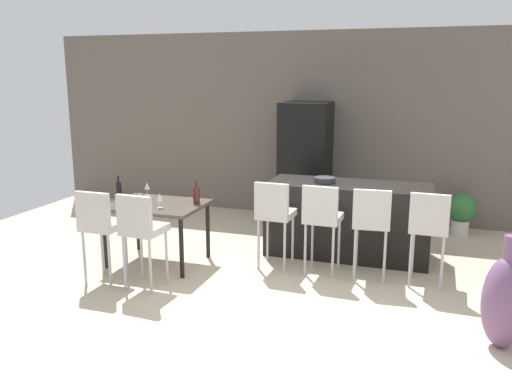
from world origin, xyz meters
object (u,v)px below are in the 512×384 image
wine_bottle_far (196,195)px  bar_chair_left (274,211)px  wine_bottle_near (119,192)px  wine_glass_middle (147,186)px  dining_table (157,210)px  wine_glass_left (160,197)px  dining_chair_near (100,222)px  bar_chair_middle (322,215)px  fruit_bowl (325,180)px  wine_glass_right (140,196)px  floor_vase (505,301)px  dining_chair_far (141,226)px  refrigerator (305,163)px  bar_chair_right (372,219)px  potted_plant (461,210)px  kitchen_island (348,220)px  bar_chair_far (429,224)px

wine_bottle_far → bar_chair_left: bearing=6.5°
wine_bottle_near → wine_glass_middle: wine_bottle_near is taller
dining_table → wine_glass_left: 0.30m
dining_chair_near → bar_chair_middle: bearing=25.4°
bar_chair_left → fruit_bowl: (0.43, 0.74, 0.26)m
wine_glass_right → floor_vase: size_ratio=0.18×
wine_glass_left → wine_glass_right: 0.25m
dining_chair_far → wine_bottle_near: size_ratio=3.33×
refrigerator → wine_glass_left: bearing=-113.4°
wine_glass_middle → bar_chair_left: bearing=-2.7°
bar_chair_middle → fruit_bowl: bar_chair_middle is taller
bar_chair_right → potted_plant: size_ratio=1.70×
refrigerator → dining_chair_far: bearing=-107.5°
bar_chair_left → dining_chair_far: bearing=-137.6°
wine_bottle_near → refrigerator: bearing=54.8°
bar_chair_middle → fruit_bowl: (-0.12, 0.74, 0.26)m
dining_table → potted_plant: size_ratio=1.80×
wine_glass_middle → fruit_bowl: fruit_bowl is taller
bar_chair_right → wine_glass_right: 2.65m
floor_vase → dining_chair_far: bearing=177.9°
bar_chair_left → kitchen_island: bearing=46.0°
dining_chair_far → fruit_bowl: size_ratio=3.98×
wine_glass_right → bar_chair_right: bearing=9.6°
bar_chair_left → wine_bottle_near: wine_bottle_near is taller
bar_chair_middle → dining_chair_near: (-2.20, -1.04, 0.00)m
bar_chair_left → wine_bottle_far: 0.95m
potted_plant → bar_chair_middle: bearing=-126.6°
dining_chair_near → wine_bottle_near: (-0.22, 0.73, 0.17)m
dining_chair_far → wine_bottle_far: bearing=77.4°
wine_glass_middle → bar_chair_right: bearing=-1.7°
wine_glass_right → dining_table: bearing=60.3°
bar_chair_middle → floor_vase: bar_chair_middle is taller
bar_chair_far → potted_plant: size_ratio=1.70×
bar_chair_middle → dining_table: (-1.95, -0.26, -0.04)m
dining_chair_near → dining_chair_far: size_ratio=1.00×
dining_chair_near → wine_glass_left: (0.39, 0.61, 0.17)m
wine_bottle_far → wine_glass_left: bearing=-134.1°
bar_chair_far → fruit_bowl: bar_chair_far is taller
wine_glass_left → refrigerator: (1.11, 2.56, 0.06)m
dining_chair_near → kitchen_island: bearing=37.2°
bar_chair_middle → wine_glass_right: size_ratio=6.03×
bar_chair_right → potted_plant: (1.02, 2.12, -0.33)m
wine_glass_right → potted_plant: 4.47m
dining_table → wine_glass_left: wine_glass_left is taller
dining_table → wine_glass_left: (0.14, -0.18, 0.20)m
bar_chair_left → wine_glass_middle: bearing=177.3°
wine_bottle_near → fruit_bowl: size_ratio=1.19×
wine_bottle_near → wine_glass_middle: size_ratio=1.81×
fruit_bowl → dining_table: bearing=-151.5°
dining_table → wine_glass_right: wine_glass_right is taller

